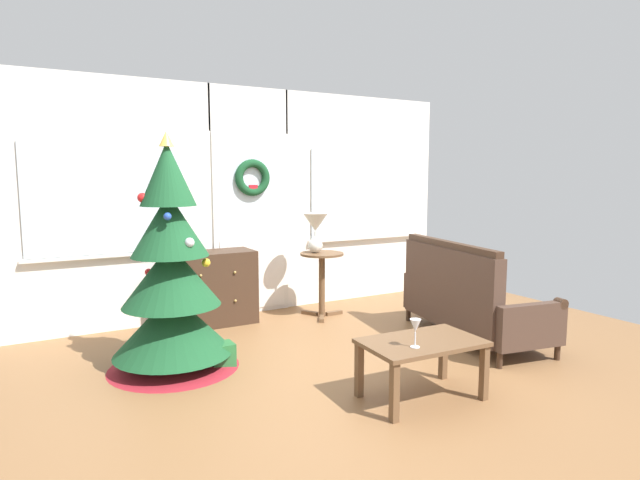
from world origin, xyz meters
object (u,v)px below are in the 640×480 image
gift_box (222,355)px  table_lamp (315,227)px  settee_sofa (465,301)px  side_table (322,272)px  christmas_tree (171,286)px  dresser_cabinet (212,288)px  wine_glass (415,327)px  coffee_table (422,349)px

gift_box → table_lamp: bearing=34.1°
table_lamp → gift_box: size_ratio=2.27×
settee_sofa → side_table: bearing=120.0°
christmas_tree → dresser_cabinet: 1.31m
dresser_cabinet → wine_glass: 2.71m
wine_glass → table_lamp: bearing=77.0°
gift_box → settee_sofa: bearing=-11.4°
christmas_tree → coffee_table: bearing=-46.9°
settee_sofa → table_lamp: table_lamp is taller
christmas_tree → table_lamp: (1.78, 0.80, 0.32)m
dresser_cabinet → settee_sofa: (1.96, -1.70, -0.01)m
christmas_tree → coffee_table: (1.38, -1.47, -0.32)m
table_lamp → dresser_cabinet: bearing=165.9°
dresser_cabinet → settee_sofa: bearing=-40.9°
gift_box → coffee_table: bearing=-52.0°
christmas_tree → wine_glass: 2.00m
side_table → settee_sofa: bearing=-60.0°
settee_sofa → gift_box: 2.35m
dresser_cabinet → coffee_table: size_ratio=1.04×
gift_box → dresser_cabinet: bearing=75.4°
wine_glass → side_table: bearing=75.4°
dresser_cabinet → side_table: size_ratio=1.24×
christmas_tree → table_lamp: size_ratio=4.37×
settee_sofa → side_table: (-0.80, 1.39, 0.14)m
coffee_table → side_table: bearing=78.2°
coffee_table → gift_box: 1.68m
christmas_tree → dresser_cabinet: size_ratio=2.13×
wine_glass → christmas_tree: bearing=128.3°
table_lamp → wine_glass: bearing=-103.0°
coffee_table → wine_glass: (-0.14, -0.09, 0.21)m
side_table → wine_glass: (-0.61, -2.33, 0.05)m
coffee_table → dresser_cabinet: bearing=105.3°
christmas_tree → gift_box: (0.36, -0.16, -0.59)m
christmas_tree → settee_sofa: 2.73m
dresser_cabinet → table_lamp: (1.10, -0.28, 0.62)m
side_table → coffee_table: 2.29m
christmas_tree → coffee_table: christmas_tree is taller
coffee_table → gift_box: (-1.02, 1.31, -0.26)m
christmas_tree → side_table: 2.00m
dresser_cabinet → settee_sofa: 2.60m
table_lamp → coffee_table: 2.40m
christmas_tree → dresser_cabinet: bearing=57.8°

